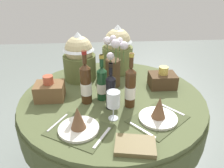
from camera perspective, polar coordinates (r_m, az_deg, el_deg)
name	(u,v)px	position (r m, az deg, el deg)	size (l,w,h in m)	color
dining_table	(112,112)	(1.73, 0.09, -7.24)	(1.38, 1.38, 0.77)	#4C5633
place_setting_left	(78,124)	(1.31, -8.68, -10.11)	(0.42, 0.40, 0.16)	#41492B
place_setting_right	(159,113)	(1.41, 11.91, -7.39)	(0.43, 0.42, 0.16)	#41492B
flower_vase	(113,64)	(1.72, 0.38, 5.06)	(0.17, 0.24, 0.41)	#47331E
wine_bottle_left	(86,84)	(1.52, -6.75, 0.10)	(0.08, 0.08, 0.38)	#422814
wine_bottle_centre	(111,92)	(1.45, -0.32, -1.99)	(0.07, 0.07, 0.32)	black
wine_bottle_right	(130,87)	(1.47, 4.75, -0.85)	(0.07, 0.07, 0.38)	#422814
wine_bottle_rear	(102,83)	(1.56, -2.59, 0.18)	(0.07, 0.07, 0.34)	#194223
wine_glass_left	(113,100)	(1.34, 0.35, -4.05)	(0.08, 0.08, 0.19)	silver
book_on_table	(135,146)	(1.21, 6.01, -15.52)	(0.21, 0.15, 0.03)	brown
gift_tub_back_left	(79,55)	(1.86, -8.50, 7.43)	(0.27, 0.27, 0.41)	#566033
gift_tub_back_centre	(117,47)	(1.99, 1.42, 9.44)	(0.27, 0.27, 0.43)	olive
woven_basket_side_left	(50,90)	(1.65, -15.78, -1.60)	(0.20, 0.16, 0.18)	brown
woven_basket_side_right	(162,80)	(1.80, 12.87, 1.13)	(0.21, 0.16, 0.17)	#47331E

